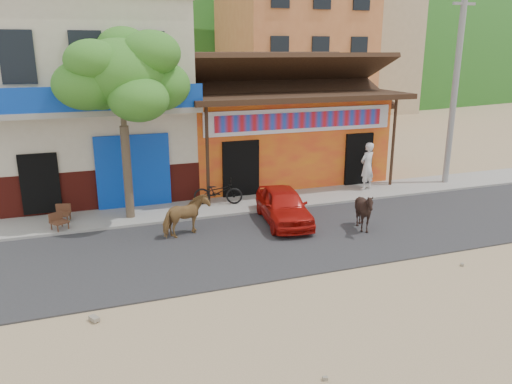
% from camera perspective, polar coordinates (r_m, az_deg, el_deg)
% --- Properties ---
extents(ground, '(120.00, 120.00, 0.00)m').
position_cam_1_polar(ground, '(13.01, 9.60, -8.91)').
color(ground, '#9E825B').
rests_on(ground, ground).
extents(road, '(60.00, 5.00, 0.04)m').
position_cam_1_polar(road, '(15.05, 5.00, -5.12)').
color(road, '#28282B').
rests_on(road, ground).
extents(sidewalk, '(60.00, 2.00, 0.12)m').
position_cam_1_polar(sidewalk, '(18.10, 0.42, -1.25)').
color(sidewalk, gray).
rests_on(sidewalk, ground).
extents(dance_club, '(8.00, 6.00, 3.60)m').
position_cam_1_polar(dance_club, '(22.03, 1.77, 6.53)').
color(dance_club, orange).
rests_on(dance_club, ground).
extents(cafe_building, '(7.00, 6.00, 7.00)m').
position_cam_1_polar(cafe_building, '(20.33, -18.59, 9.75)').
color(cafe_building, beige).
rests_on(cafe_building, ground).
extents(apartment_front, '(9.00, 9.00, 12.00)m').
position_cam_1_polar(apartment_front, '(37.35, 4.14, 16.87)').
color(apartment_front, '#CC723F').
rests_on(apartment_front, ground).
extents(apartment_rear, '(8.00, 8.00, 10.00)m').
position_cam_1_polar(apartment_rear, '(46.81, 11.55, 15.21)').
color(apartment_rear, tan).
rests_on(apartment_rear, ground).
extents(hillside, '(100.00, 40.00, 24.00)m').
position_cam_1_polar(hillside, '(80.72, -16.34, 20.12)').
color(hillside, '#194C14').
rests_on(hillside, ground).
extents(tree, '(3.00, 3.00, 6.00)m').
position_cam_1_polar(tree, '(16.25, -14.85, 7.31)').
color(tree, '#2D721E').
rests_on(tree, sidewalk).
extents(utility_pole, '(0.24, 0.24, 8.00)m').
position_cam_1_polar(utility_pole, '(21.55, 21.84, 11.42)').
color(utility_pole, gray).
rests_on(utility_pole, sidewalk).
extents(cow_tan, '(1.58, 1.17, 1.21)m').
position_cam_1_polar(cow_tan, '(15.00, -8.01, -2.76)').
color(cow_tan, olive).
rests_on(cow_tan, road).
extents(cow_dark, '(1.51, 1.47, 1.26)m').
position_cam_1_polar(cow_dark, '(15.60, 12.28, -2.14)').
color(cow_dark, black).
rests_on(cow_dark, road).
extents(red_car, '(1.77, 3.48, 1.13)m').
position_cam_1_polar(red_car, '(16.03, 3.16, -1.53)').
color(red_car, '#B4130C').
rests_on(red_car, road).
extents(scooter, '(1.82, 1.09, 0.90)m').
position_cam_1_polar(scooter, '(17.69, -4.35, 0.03)').
color(scooter, black).
rests_on(scooter, sidewalk).
extents(pedestrian, '(0.79, 0.65, 1.86)m').
position_cam_1_polar(pedestrian, '(19.89, 12.59, 2.91)').
color(pedestrian, silver).
rests_on(pedestrian, sidewalk).
extents(cafe_chair_left, '(0.56, 0.56, 1.00)m').
position_cam_1_polar(cafe_chair_left, '(17.00, -21.35, -1.56)').
color(cafe_chair_left, '#53301B').
rests_on(cafe_chair_left, sidewalk).
extents(cafe_chair_right, '(0.61, 0.61, 0.95)m').
position_cam_1_polar(cafe_chair_right, '(16.29, -21.63, -2.42)').
color(cafe_chair_right, '#4F2C1A').
rests_on(cafe_chair_right, sidewalk).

